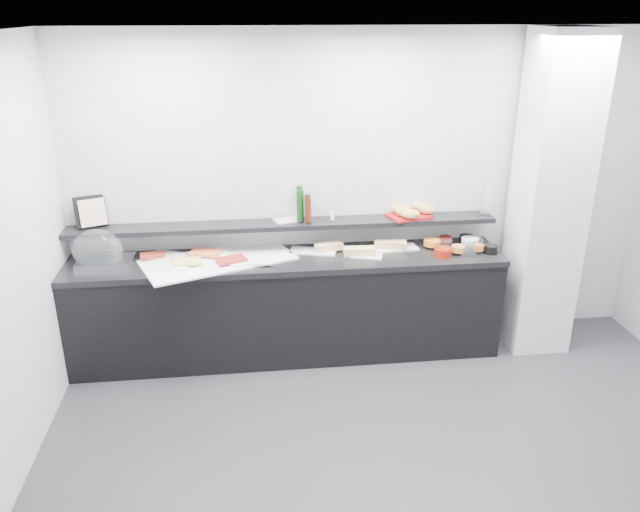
{
  "coord_description": "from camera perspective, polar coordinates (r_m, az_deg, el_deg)",
  "views": [
    {
      "loc": [
        -0.99,
        -3.09,
        2.83
      ],
      "look_at": [
        -0.45,
        1.45,
        1.0
      ],
      "focal_mm": 35.0,
      "sensor_mm": 36.0,
      "label": 1
    }
  ],
  "objects": [
    {
      "name": "linen_runner",
      "position": [
        5.16,
        -9.28,
        -0.36
      ],
      "size": [
        1.32,
        0.97,
        0.01
      ],
      "primitive_type": "cube",
      "rotation": [
        0.0,
        0.0,
        0.38
      ],
      "color": "white",
      "rests_on": "counter_top"
    },
    {
      "name": "tongs_left",
      "position": [
        5.18,
        -1.82,
        0.16
      ],
      "size": [
        0.16,
        0.01,
        0.01
      ],
      "primitive_type": "cylinder",
      "rotation": [
        0.0,
        1.57,
        -0.0
      ],
      "color": "silver",
      "rests_on": "sandwich_plate_left"
    },
    {
      "name": "food_cheese",
      "position": [
        5.08,
        -12.03,
        -0.51
      ],
      "size": [
        0.24,
        0.17,
        0.02
      ],
      "primitive_type": "cube",
      "rotation": [
        0.0,
        0.0,
        0.12
      ],
      "color": "#DEDC56",
      "rests_on": "platter_cheese"
    },
    {
      "name": "bowl_black_fruit",
      "position": [
        5.44,
        15.33,
        0.61
      ],
      "size": [
        0.15,
        0.15,
        0.07
      ],
      "primitive_type": "cylinder",
      "rotation": [
        0.0,
        0.0,
        0.35
      ],
      "color": "black",
      "rests_on": "counter_top"
    },
    {
      "name": "bowl_black_jam",
      "position": [
        5.62,
        13.24,
        1.5
      ],
      "size": [
        0.16,
        0.16,
        0.07
      ],
      "primitive_type": "cylinder",
      "rotation": [
        0.0,
        0.0,
        0.31
      ],
      "color": "black",
      "rests_on": "counter_top"
    },
    {
      "name": "platter_cheese",
      "position": [
        5.09,
        -13.65,
        -0.86
      ],
      "size": [
        0.3,
        0.21,
        0.01
      ],
      "primitive_type": "cube",
      "rotation": [
        0.0,
        0.0,
        -0.04
      ],
      "color": "white",
      "rests_on": "linen_runner"
    },
    {
      "name": "sandwich_plate_mid",
      "position": [
        5.2,
        4.0,
        0.04
      ],
      "size": [
        0.34,
        0.22,
        0.01
      ],
      "primitive_type": "cube",
      "rotation": [
        0.0,
        0.0,
        -0.3
      ],
      "color": "silver",
      "rests_on": "counter_top"
    },
    {
      "name": "bottle_green_a",
      "position": [
        5.22,
        -1.83,
        4.64
      ],
      "size": [
        0.08,
        0.08,
        0.26
      ],
      "primitive_type": "cylinder",
      "rotation": [
        0.0,
        0.0,
        0.4
      ],
      "color": "#0F3813",
      "rests_on": "condiment_tray"
    },
    {
      "name": "sandwich_plate_right",
      "position": [
        5.39,
        6.88,
        0.74
      ],
      "size": [
        0.39,
        0.2,
        0.01
      ],
      "primitive_type": "cube",
      "rotation": [
        0.0,
        0.0,
        0.09
      ],
      "color": "white",
      "rests_on": "counter_top"
    },
    {
      "name": "ceiling",
      "position": [
        3.25,
        11.61,
        19.1
      ],
      "size": [
        5.0,
        5.0,
        0.0
      ],
      "primitive_type": "plane",
      "color": "white",
      "rests_on": "back_wall"
    },
    {
      "name": "platter_salmon",
      "position": [
        5.3,
        -9.71,
        0.4
      ],
      "size": [
        0.29,
        0.2,
        0.01
      ],
      "primitive_type": "cube",
      "rotation": [
        0.0,
        0.0,
        0.08
      ],
      "color": "white",
      "rests_on": "linen_runner"
    },
    {
      "name": "food_meat_a",
      "position": [
        5.29,
        -15.07,
        0.09
      ],
      "size": [
        0.22,
        0.16,
        0.02
      ],
      "primitive_type": "cube",
      "rotation": [
        0.0,
        0.0,
        0.19
      ],
      "color": "maroon",
      "rests_on": "platter_meat_a"
    },
    {
      "name": "food_salmon",
      "position": [
        5.25,
        -10.42,
        0.33
      ],
      "size": [
        0.28,
        0.22,
        0.02
      ],
      "primitive_type": "cube",
      "rotation": [
        0.0,
        0.0,
        -0.28
      ],
      "color": "orange",
      "rests_on": "platter_salmon"
    },
    {
      "name": "fill_glass_fruit",
      "position": [
        5.45,
        10.22,
        1.23
      ],
      "size": [
        0.15,
        0.15,
        0.05
      ],
      "primitive_type": "cylinder",
      "rotation": [
        0.0,
        0.0,
        -0.05
      ],
      "color": "orange",
      "rests_on": "bowl_glass_fruit"
    },
    {
      "name": "ground",
      "position": [
        4.31,
        8.76,
        -19.58
      ],
      "size": [
        5.0,
        5.0,
        0.0
      ],
      "primitive_type": "plane",
      "color": "#2D2D30",
      "rests_on": "ground"
    },
    {
      "name": "bottle_brown",
      "position": [
        5.17,
        -1.15,
        4.39
      ],
      "size": [
        0.06,
        0.06,
        0.24
      ],
      "primitive_type": "cylinder",
      "rotation": [
        0.0,
        0.0,
        0.2
      ],
      "color": "#3D1A0B",
      "rests_on": "condiment_tray"
    },
    {
      "name": "column",
      "position": [
        5.56,
        20.22,
        5.0
      ],
      "size": [
        0.5,
        0.5,
        2.7
      ],
      "primitive_type": "cube",
      "color": "silver",
      "rests_on": "ground"
    },
    {
      "name": "bottle_hot",
      "position": [
        5.23,
        -1.04,
        4.24
      ],
      "size": [
        0.05,
        0.05,
        0.18
      ],
      "primitive_type": "cylinder",
      "rotation": [
        0.0,
        0.0,
        0.03
      ],
      "color": "#AA230C",
      "rests_on": "condiment_tray"
    },
    {
      "name": "fill_black_jam",
      "position": [
        5.54,
        11.4,
        1.49
      ],
      "size": [
        0.13,
        0.13,
        0.05
      ],
      "primitive_type": "cylinder",
      "rotation": [
        0.0,
        0.0,
        -0.17
      ],
      "color": "#61100D",
      "rests_on": "bowl_black_jam"
    },
    {
      "name": "back_wall",
      "position": [
        5.39,
        4.08,
        5.83
      ],
      "size": [
        5.0,
        0.02,
        2.7
      ],
      "primitive_type": "cube",
      "color": "#B7B9BE",
      "rests_on": "ground"
    },
    {
      "name": "bread_roll_n",
      "position": [
        5.45,
        7.16,
        4.35
      ],
      "size": [
        0.16,
        0.12,
        0.08
      ],
      "primitive_type": "ellipsoid",
      "rotation": [
        0.0,
        0.0,
        0.25
      ],
      "color": "gold",
      "rests_on": "bread_tray"
    },
    {
      "name": "bread_roll_s",
      "position": [
        5.31,
        8.29,
        3.82
      ],
      "size": [
        0.16,
        0.11,
        0.08
      ],
      "primitive_type": "ellipsoid",
      "rotation": [
        0.0,
        0.0,
        0.03
      ],
      "color": "#BA9A47",
      "rests_on": "bread_tray"
    },
    {
      "name": "tongs_mid",
      "position": [
        5.2,
        3.48,
        0.19
      ],
      "size": [
        0.16,
        0.05,
        0.01
      ],
      "primitive_type": "cylinder",
      "rotation": [
        0.0,
        1.57,
        0.27
      ],
      "color": "#AEAFB5",
      "rests_on": "sandwich_plate_mid"
    },
    {
      "name": "sandwich_plate_left",
      "position": [
        5.27,
        -0.65,
        0.42
      ],
      "size": [
        0.42,
        0.26,
        0.01
      ],
      "primitive_type": "cube",
      "rotation": [
        0.0,
        0.0,
        -0.25
      ],
      "color": "silver",
      "rests_on": "counter_top"
    },
    {
      "name": "sandwich_food_left",
      "position": [
        5.27,
        0.81,
        0.85
      ],
      "size": [
        0.25,
        0.15,
        0.06
      ],
      "primitive_type": "cube",
      "rotation": [
        0.0,
        0.0,
        0.28
      ],
      "color": "#E5AD78",
      "rests_on": "sandwich_plate_left"
    },
    {
      "name": "bottle_green_b",
      "position": [
        5.28,
        -1.88,
        4.96
      ],
      "size": [
        0.05,
        0.05,
        0.28
      ],
      "primitive_type": "cylinder",
      "rotation": [
        0.0,
        0.0,
        -0.07
      ],
      "color": "#103D13",
      "rests_on": "condiment_tray"
    },
    {
      "name": "bowl_glass_salmon",
      "position": [
        5.36,
        13.37,
        0.48
      ],
      "size": [
        0.18,
        0.18,
        0.07
      ],
      "primitive_type": "cylinder",
      "rotation": [
        0.0,
        0.0,
        0.27
      ],
      "color": "silver",
      "rests_on": "counter_top"
    },
    {
      "name": "shaker_pepper",
      "position": [
        5.25,
        1.14,
        3.68
      ],
      "size": [
        0.04,
        0.04,
        0.07
      ],
      "primitive_type": "cylinder",
      "rotation": [
        0.0,
        0.0,
        -0.21
      ],
      "color": "white",
      "rests_on": "condiment_tray"
    },
    {
      "name": "cloche_base",
      "position": [
        5.32,
        -18.99,
        -0.48
      ],
      "size": [
        0.45,
        0.31,
        0.04
      ],
      "primitive_type": "cube",
      "rotation": [
        0.0,
        0.0,
        -0.04
      ],
      "color": "silver",
      "rests_on": "counter_top"
    },
    {
      "name": "bowl_red_jam",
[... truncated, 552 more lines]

